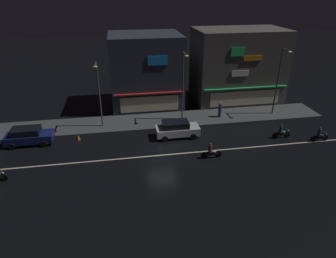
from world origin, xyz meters
The scene contains 15 objects.
ground_plane centered at (0.00, 0.00, 0.00)m, with size 140.00×140.00×0.00m, color black.
lane_divider_stripe centered at (0.00, 0.00, 0.01)m, with size 37.05×0.16×0.01m, color beige.
sidewalk_far centered at (0.00, 7.32, 0.07)m, with size 39.00×4.18×0.14m, color #424447.
storefront_left_block centered at (0.00, 13.01, 4.32)m, with size 8.46×7.35×8.64m.
storefront_center_block centered at (11.70, 12.75, 4.48)m, with size 10.99×6.83×8.98m.
streetlamp_west centered at (-5.39, 6.61, 4.23)m, with size 0.44×1.64×6.92m.
streetlamp_mid centered at (3.40, 7.08, 4.53)m, with size 0.44×1.64×7.49m.
streetlamp_east centered at (14.21, 6.80, 4.57)m, with size 0.44×1.64×7.56m.
pedestrian_on_sidewalk centered at (7.75, 7.04, 0.94)m, with size 0.39×0.39×1.75m.
parked_car_near_kerb centered at (2.02, 3.31, 0.87)m, with size 4.30×1.98×1.67m.
parked_car_trailing centered at (-12.15, 4.21, 0.87)m, with size 4.30×1.98×1.67m.
motorcycle_lead centered at (4.15, -1.16, 0.63)m, with size 1.90×0.60×1.52m.
motorcycle_opposite_lane centered at (15.41, 0.02, 0.63)m, with size 1.90×0.60×1.52m.
motorcycle_trailing_far centered at (12.12, 1.29, 0.63)m, with size 1.90×0.60×1.52m.
traffic_cone centered at (-7.67, 4.30, 0.28)m, with size 0.36×0.36×0.55m, color orange.
Camera 1 is at (-3.24, -22.20, 13.66)m, focal length 31.25 mm.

